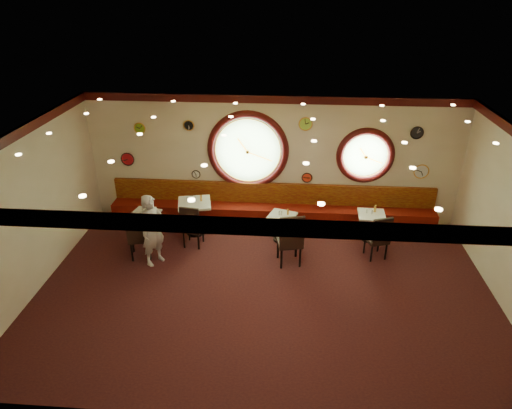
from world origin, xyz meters
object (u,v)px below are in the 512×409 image
at_px(condiment_c_salt, 279,213).
at_px(condiment_b_pepper, 193,200).
at_px(table_b, 195,214).
at_px(table_d, 371,223).
at_px(chair_a, 139,232).
at_px(chair_b, 191,224).
at_px(condiment_a_bottle, 149,209).
at_px(condiment_a_salt, 143,211).
at_px(condiment_a_pepper, 145,213).
at_px(condiment_c_pepper, 281,213).
at_px(table_c, 282,225).
at_px(condiment_d_bottle, 375,208).
at_px(condiment_c_bottle, 288,212).
at_px(condiment_d_pepper, 372,212).
at_px(chair_c, 291,237).
at_px(table_a, 146,223).
at_px(condiment_b_salt, 192,198).
at_px(chair_d, 379,235).
at_px(condiment_d_salt, 367,211).
at_px(waiter, 153,230).
at_px(condiment_b_bottle, 201,198).

relative_size(condiment_c_salt, condiment_b_pepper, 0.96).
relative_size(table_b, condiment_c_salt, 9.45).
height_order(table_d, chair_a, chair_a).
distance_m(chair_b, condiment_a_bottle, 1.14).
bearing_deg(chair_b, condiment_a_salt, 173.44).
distance_m(table_d, condiment_a_salt, 5.33).
xyz_separation_m(condiment_c_salt, condiment_a_pepper, (-3.09, -0.27, 0.02)).
height_order(table_d, condiment_c_pepper, condiment_c_pepper).
relative_size(table_c, condiment_a_salt, 7.64).
bearing_deg(chair_b, condiment_d_bottle, 17.76).
distance_m(chair_b, condiment_c_bottle, 2.23).
bearing_deg(condiment_d_pepper, condiment_c_salt, -175.48).
relative_size(condiment_a_bottle, condiment_d_bottle, 0.94).
height_order(chair_a, chair_c, chair_c).
distance_m(chair_a, condiment_d_pepper, 5.29).
xyz_separation_m(table_a, condiment_a_salt, (-0.04, 0.01, 0.30)).
height_order(table_c, condiment_b_salt, condiment_b_salt).
bearing_deg(condiment_c_salt, condiment_c_pepper, -2.77).
bearing_deg(condiment_a_bottle, chair_b, -17.88).
bearing_deg(chair_d, condiment_d_pepper, 75.15).
relative_size(table_a, condiment_a_salt, 7.31).
relative_size(condiment_d_salt, waiter, 0.05).
height_order(chair_d, condiment_d_bottle, chair_d).
bearing_deg(condiment_a_pepper, chair_b, -11.17).
bearing_deg(condiment_d_pepper, condiment_b_bottle, 179.07).
bearing_deg(table_b, condiment_b_pepper, 166.49).
xyz_separation_m(table_d, condiment_c_salt, (-2.14, -0.18, 0.28)).
height_order(condiment_b_pepper, condiment_a_bottle, condiment_b_pepper).
bearing_deg(condiment_c_bottle, chair_b, -166.61).
relative_size(table_c, condiment_b_pepper, 7.65).
bearing_deg(condiment_d_pepper, condiment_d_salt, 158.47).
height_order(table_c, condiment_a_pepper, condiment_a_pepper).
bearing_deg(waiter, condiment_a_salt, 62.50).
bearing_deg(chair_b, condiment_c_pepper, 20.68).
bearing_deg(chair_c, chair_a, 167.31).
bearing_deg(condiment_a_bottle, chair_c, -15.56).
bearing_deg(condiment_d_salt, condiment_a_bottle, -176.02).
relative_size(condiment_a_salt, condiment_a_bottle, 0.59).
relative_size(table_c, waiter, 0.47).
height_order(table_a, condiment_d_bottle, condiment_d_bottle).
distance_m(chair_d, waiter, 4.87).
height_order(chair_a, condiment_d_pepper, chair_a).
relative_size(condiment_a_salt, condiment_d_pepper, 0.96).
xyz_separation_m(condiment_b_salt, waiter, (-0.57, -1.45, -0.08)).
height_order(condiment_c_salt, condiment_a_bottle, condiment_a_bottle).
relative_size(condiment_d_bottle, waiter, 0.11).
distance_m(chair_d, condiment_c_pepper, 2.24).
bearing_deg(chair_c, condiment_a_pepper, 154.26).
xyz_separation_m(table_a, condiment_c_bottle, (3.33, 0.23, 0.30)).
bearing_deg(condiment_c_bottle, table_d, 4.28).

